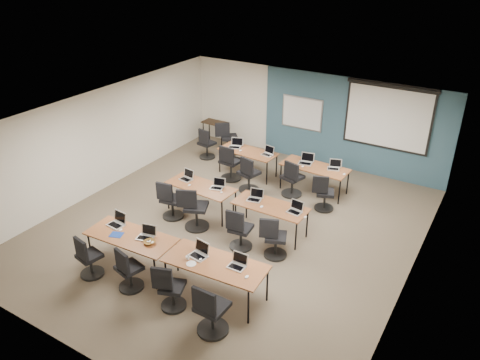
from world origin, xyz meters
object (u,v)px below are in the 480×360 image
Objects in this scene: laptop_3 at (238,263)px; task_chair_9 at (248,177)px; laptop_0 at (117,222)px; task_chair_6 at (239,232)px; utility_table at (215,125)px; task_chair_1 at (128,272)px; laptop_9 at (268,153)px; training_table_mid_left at (201,187)px; laptop_10 at (306,161)px; task_chair_3 at (211,313)px; task_chair_4 at (171,203)px; laptop_7 at (295,209)px; whiteboard at (302,113)px; laptop_2 at (199,252)px; training_table_mid_right at (270,207)px; training_table_back_left at (248,153)px; laptop_4 at (187,177)px; laptop_1 at (146,235)px; laptop_6 at (255,197)px; task_chair_11 at (323,196)px; projector_screen at (388,114)px; task_chair_0 at (88,260)px; task_chair_8 at (230,165)px; training_table_front_left at (131,238)px; training_table_front_right at (215,265)px; task_chair_7 at (274,241)px; laptop_11 at (334,167)px; laptop_8 at (236,145)px; task_chair_10 at (292,181)px; training_table_back_right at (315,168)px; task_chair_2 at (170,291)px; task_chair_5 at (194,212)px; spare_chair_b at (206,146)px.

task_chair_9 is at bearing 117.22° from laptop_3.
task_chair_6 is (2.07, 1.48, -0.39)m from laptop_0.
task_chair_6 is at bearing -50.46° from utility_table.
task_chair_1 is 3.11× the size of laptop_3.
laptop_3 is 5.06m from laptop_9.
laptop_10 reaches higher than training_table_mid_left.
task_chair_3 reaches higher than training_table_mid_left.
task_chair_4 is 3.21× the size of laptop_7.
utility_table is at bearing 122.60° from training_table_mid_left.
whiteboard is 3.01m from utility_table.
laptop_0 is 1.02× the size of laptop_2.
task_chair_3 reaches higher than training_table_mid_right.
whiteboard is 2.14m from training_table_back_left.
training_table_mid_left is 5.51× the size of laptop_4.
laptop_1 is 2.69m from laptop_6.
task_chair_11 is (1.82, -2.59, -1.05)m from whiteboard.
task_chair_9 is at bearing -135.83° from projector_screen.
laptop_7 reaches higher than task_chair_0.
laptop_6 is (1.90, 3.29, 0.40)m from task_chair_0.
laptop_9 is (0.86, 0.61, 0.35)m from task_chair_8.
task_chair_0 is at bearing -122.19° from laptop_10.
whiteboard is at bearing 81.73° from training_table_front_left.
training_table_front_right is at bearing -36.77° from laptop_4.
laptop_10 is (-0.73, 3.24, 0.39)m from task_chair_7.
laptop_3 is 3.89m from task_chair_11.
laptop_2 is 0.33× the size of task_chair_3.
task_chair_3 reaches higher than laptop_9.
laptop_0 reaches higher than laptop_11.
task_chair_10 is (2.07, -0.57, -0.37)m from laptop_8.
task_chair_4 is at bearing -125.66° from training_table_back_right.
laptop_4 is 1.95m from laptop_6.
task_chair_2 is 4.84m from task_chair_11.
task_chair_7 is (0.78, 0.12, -0.01)m from task_chair_6.
training_table_mid_left is at bearing 88.94° from task_chair_5.
task_chair_9 is at bearing -153.14° from laptop_10.
laptop_0 is at bearing -134.67° from training_table_mid_right.
laptop_1 is 0.31× the size of task_chair_10.
spare_chair_b reaches higher than training_table_mid_left.
task_chair_6 is (-0.02, 1.47, -0.39)m from laptop_2.
task_chair_6 reaches higher than task_chair_0.
training_table_back_left is 5.45× the size of laptop_9.
training_table_back_left is 1.58× the size of task_chair_5.
task_chair_9 is at bearing 57.97° from task_chair_4.
training_table_front_right is at bearing -82.28° from laptop_8.
training_table_back_right is 5.54m from task_chair_2.
task_chair_11 is (2.99, 3.97, -0.40)m from laptop_0.
task_chair_10 is at bearing 61.23° from laptop_1.
laptop_0 is at bearing -151.54° from task_chair_6.
training_table_mid_left is at bearing 136.90° from laptop_3.
projector_screen is at bearing 36.66° from task_chair_8.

